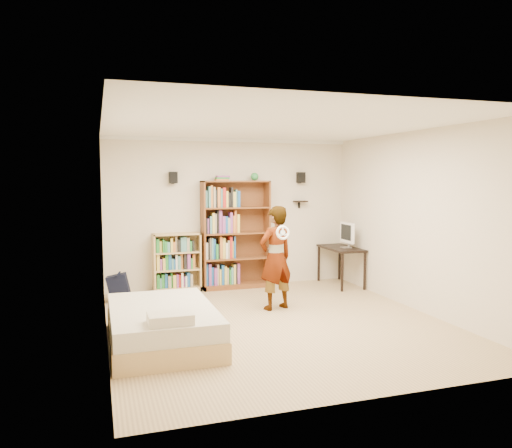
{
  "coord_description": "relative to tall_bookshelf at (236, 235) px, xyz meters",
  "views": [
    {
      "loc": [
        -2.33,
        -6.32,
        1.99
      ],
      "look_at": [
        -0.11,
        0.6,
        1.32
      ],
      "focal_mm": 35.0,
      "sensor_mm": 36.0,
      "label": 1
    }
  ],
  "objects": [
    {
      "name": "daybed",
      "position": [
        -1.67,
        -2.7,
        -0.69
      ],
      "size": [
        1.23,
        1.89,
        0.56
      ],
      "primitive_type": null,
      "color": "silver",
      "rests_on": "ground"
    },
    {
      "name": "speaker_left",
      "position": [
        -1.1,
        0.08,
        1.03
      ],
      "size": [
        0.14,
        0.12,
        0.2
      ],
      "primitive_type": "cube",
      "color": "black",
      "rests_on": "room_shell"
    },
    {
      "name": "low_bookshelf",
      "position": [
        -1.07,
        0.02,
        -0.46
      ],
      "size": [
        0.82,
        0.31,
        1.03
      ],
      "primitive_type": null,
      "color": "tan",
      "rests_on": "ground"
    },
    {
      "name": "tall_bookshelf",
      "position": [
        0.0,
        0.0,
        0.0
      ],
      "size": [
        1.23,
        0.36,
        1.94
      ],
      "primitive_type": null,
      "color": "brown",
      "rests_on": "ground"
    },
    {
      "name": "crown_molding",
      "position": [
        -0.05,
        -2.32,
        1.7
      ],
      "size": [
        4.5,
        5.0,
        0.06
      ],
      "color": "white",
      "rests_on": "room_shell"
    },
    {
      "name": "ground",
      "position": [
        -0.05,
        -2.32,
        -0.97
      ],
      "size": [
        4.5,
        5.0,
        0.01
      ],
      "primitive_type": "cube",
      "color": "tan",
      "rests_on": "ground"
    },
    {
      "name": "imac",
      "position": [
        1.97,
        -0.5,
        -0.03
      ],
      "size": [
        0.1,
        0.47,
        0.47
      ],
      "primitive_type": null,
      "rotation": [
        0.0,
        0.0,
        -0.02
      ],
      "color": "white",
      "rests_on": "computer_desk"
    },
    {
      "name": "wii_wheel",
      "position": [
        0.18,
        -1.92,
        0.23
      ],
      "size": [
        0.21,
        0.08,
        0.21
      ],
      "primitive_type": "torus",
      "rotation": [
        1.36,
        0.0,
        0.0
      ],
      "color": "white",
      "rests_on": "person"
    },
    {
      "name": "person",
      "position": [
        0.18,
        -1.62,
        -0.18
      ],
      "size": [
        0.66,
        0.53,
        1.58
      ],
      "primitive_type": "imported",
      "rotation": [
        0.0,
        0.0,
        3.44
      ],
      "color": "black",
      "rests_on": "ground"
    },
    {
      "name": "navy_bag",
      "position": [
        -2.08,
        -0.47,
        -0.74
      ],
      "size": [
        0.38,
        0.29,
        0.47
      ],
      "primitive_type": null,
      "rotation": [
        0.0,
        0.0,
        -0.19
      ],
      "color": "black",
      "rests_on": "ground"
    },
    {
      "name": "wall_shelf",
      "position": [
        1.3,
        0.09,
        0.58
      ],
      "size": [
        0.25,
        0.16,
        0.02
      ],
      "primitive_type": "cube",
      "color": "black",
      "rests_on": "room_shell"
    },
    {
      "name": "computer_desk",
      "position": [
        1.92,
        -0.39,
        -0.62
      ],
      "size": [
        0.52,
        1.04,
        0.71
      ],
      "primitive_type": null,
      "color": "black",
      "rests_on": "ground"
    },
    {
      "name": "speaker_right",
      "position": [
        1.3,
        0.08,
        1.03
      ],
      "size": [
        0.14,
        0.12,
        0.2
      ],
      "primitive_type": "cube",
      "color": "black",
      "rests_on": "room_shell"
    },
    {
      "name": "room_shell",
      "position": [
        -0.05,
        -2.32,
        0.79
      ],
      "size": [
        4.52,
        5.02,
        2.71
      ],
      "color": "beige",
      "rests_on": "ground"
    }
  ]
}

